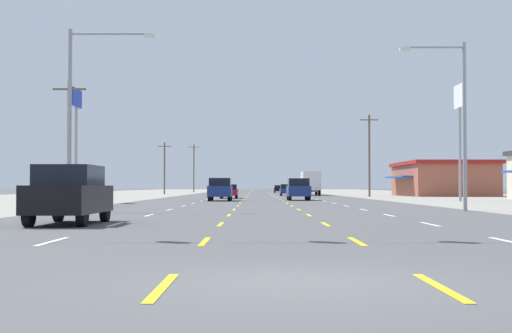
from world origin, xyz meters
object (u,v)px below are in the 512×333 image
Objects in this scene: suv_inner_left_near at (223,189)px; suv_far_right_farthest at (299,188)px; streetlight_right_row_0 at (460,113)px; streetlight_left_row_0 at (82,104)px; pole_sign_left_row_1 at (79,114)px; sedan_inner_left_midfar at (231,191)px; box_truck_far_right_farther at (313,182)px; pole_sign_right_row_1 at (462,110)px; suv_inner_right_mid at (301,189)px; suv_far_left_nearest at (72,194)px; sedan_inner_right_distant_a at (281,189)px; hatchback_inner_right_far at (289,190)px.

suv_inner_left_near is 1.00× the size of suv_far_right_farthest.
streetlight_left_row_0 is at bearing -180.00° from streetlight_right_row_0.
sedan_inner_left_midfar is at bearing 59.88° from pole_sign_left_row_1.
sedan_inner_left_midfar is (0.30, 12.54, -0.27)m from suv_inner_left_near.
streetlight_right_row_0 is at bearing 0.00° from streetlight_left_row_0.
box_truck_far_right_farther is 0.81× the size of pole_sign_left_row_1.
suv_inner_left_near is 69.13m from suv_far_right_farthest.
suv_far_right_farthest is at bearing 74.13° from pole_sign_left_row_1.
box_truck_far_right_farther reaches higher than sedan_inner_left_midfar.
streetlight_right_row_0 is at bearing -62.40° from suv_inner_left_near.
pole_sign_right_row_1 is at bearing 8.56° from pole_sign_left_row_1.
suv_inner_left_near is 7.40m from suv_inner_right_mid.
sedan_inner_left_midfar is 0.62× the size of box_truck_far_right_farther.
pole_sign_right_row_1 is 1.05× the size of streetlight_left_row_0.
suv_far_left_nearest is 38.64m from suv_inner_left_near.
pole_sign_left_row_1 is at bearing -105.87° from suv_far_right_farthest.
suv_far_left_nearest is 0.52× the size of streetlight_left_row_0.
suv_inner_right_mid is (6.94, 2.55, 0.00)m from suv_inner_left_near.
pole_sign_right_row_1 reaches higher than suv_far_right_farthest.
streetlight_right_row_0 reaches higher than suv_far_left_nearest.
suv_far_left_nearest reaches higher than sedan_inner_right_distant_a.
streetlight_left_row_0 reaches higher than hatchback_inner_right_far.
hatchback_inner_right_far is 0.45× the size of streetlight_right_row_0.
suv_far_left_nearest is 107.71m from suv_far_right_farthest.
suv_far_left_nearest is at bearing -122.77° from pole_sign_right_row_1.
sedan_inner_left_midfar is at bearing -114.00° from box_truck_far_right_farther.
streetlight_left_row_0 is at bearing -105.07° from box_truck_far_right_farther.
sedan_inner_left_midfar is 0.48× the size of streetlight_left_row_0.
pole_sign_right_row_1 reaches higher than suv_inner_right_mid.
streetlight_right_row_0 is (2.98, -61.29, 3.18)m from box_truck_far_right_farther.
streetlight_left_row_0 is (-26.28, -23.74, -2.21)m from pole_sign_right_row_1.
streetlight_left_row_0 is (-5.99, -25.81, 4.46)m from suv_inner_left_near.
box_truck_far_right_farther is at bearing 104.59° from pole_sign_right_row_1.
hatchback_inner_right_far is 0.80× the size of suv_far_right_farthest.
pole_sign_right_row_1 is at bearing -75.41° from box_truck_far_right_farther.
pole_sign_right_row_1 is (19.99, -14.61, 6.94)m from sedan_inner_left_midfar.
sedan_inner_right_distant_a is 83.39m from pole_sign_left_row_1.
box_truck_far_right_farther reaches higher than suv_inner_left_near.
streetlight_right_row_0 is at bearing -71.01° from sedan_inner_left_midfar.
suv_inner_right_mid is at bearing -96.19° from box_truck_far_right_farther.
sedan_inner_left_midfar is 21.65m from hatchback_inner_right_far.
hatchback_inner_right_far is (0.22, 30.52, -0.24)m from suv_inner_right_mid.
sedan_inner_right_distant_a is (0.48, 71.81, -0.27)m from suv_inner_right_mid.
pole_sign_left_row_1 is at bearing 103.67° from suv_far_left_nearest.
suv_far_left_nearest is at bearing -97.27° from suv_far_right_farthest.
box_truck_far_right_farther is at bearing 35.69° from hatchback_inner_right_far.
pole_sign_right_row_1 is at bearing -82.05° from suv_far_right_farthest.
suv_far_left_nearest is 1.00× the size of suv_far_right_farthest.
suv_inner_left_near is 1.00× the size of suv_inner_right_mid.
hatchback_inner_right_far is 0.87× the size of sedan_inner_right_distant_a.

